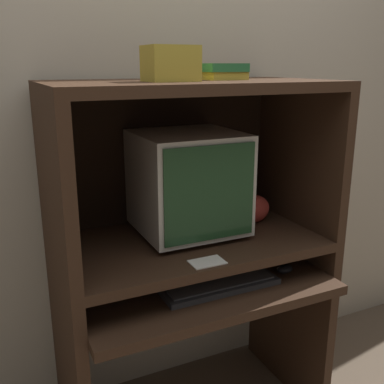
{
  "coord_description": "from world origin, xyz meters",
  "views": [
    {
      "loc": [
        -0.68,
        -1.17,
        1.45
      ],
      "look_at": [
        0.0,
        0.28,
        0.99
      ],
      "focal_mm": 42.0,
      "sensor_mm": 36.0,
      "label": 1
    }
  ],
  "objects_px": {
    "crt_monitor": "(188,182)",
    "book_stack": "(224,71)",
    "keyboard": "(218,283)",
    "mouse": "(285,269)",
    "storage_box": "(170,64)",
    "snack_bag": "(253,209)"
  },
  "relations": [
    {
      "from": "crt_monitor",
      "to": "book_stack",
      "type": "distance_m",
      "value": 0.43
    },
    {
      "from": "crt_monitor",
      "to": "keyboard",
      "type": "bearing_deg",
      "value": -84.41
    },
    {
      "from": "mouse",
      "to": "crt_monitor",
      "type": "bearing_deg",
      "value": 143.88
    },
    {
      "from": "storage_box",
      "to": "crt_monitor",
      "type": "bearing_deg",
      "value": 44.47
    },
    {
      "from": "book_stack",
      "to": "snack_bag",
      "type": "bearing_deg",
      "value": 15.93
    },
    {
      "from": "keyboard",
      "to": "book_stack",
      "type": "bearing_deg",
      "value": 58.14
    },
    {
      "from": "book_stack",
      "to": "crt_monitor",
      "type": "bearing_deg",
      "value": 155.23
    },
    {
      "from": "keyboard",
      "to": "mouse",
      "type": "relative_size",
      "value": 6.48
    },
    {
      "from": "crt_monitor",
      "to": "storage_box",
      "type": "xyz_separation_m",
      "value": [
        -0.11,
        -0.11,
        0.44
      ]
    },
    {
      "from": "keyboard",
      "to": "mouse",
      "type": "height_order",
      "value": "mouse"
    },
    {
      "from": "mouse",
      "to": "snack_bag",
      "type": "relative_size",
      "value": 0.47
    },
    {
      "from": "mouse",
      "to": "snack_bag",
      "type": "bearing_deg",
      "value": 92.35
    },
    {
      "from": "book_stack",
      "to": "mouse",
      "type": "bearing_deg",
      "value": -41.91
    },
    {
      "from": "mouse",
      "to": "book_stack",
      "type": "relative_size",
      "value": 0.45
    },
    {
      "from": "crt_monitor",
      "to": "book_stack",
      "type": "relative_size",
      "value": 2.65
    },
    {
      "from": "keyboard",
      "to": "book_stack",
      "type": "distance_m",
      "value": 0.76
    },
    {
      "from": "book_stack",
      "to": "storage_box",
      "type": "bearing_deg",
      "value": -166.22
    },
    {
      "from": "crt_monitor",
      "to": "book_stack",
      "type": "xyz_separation_m",
      "value": [
        0.12,
        -0.05,
        0.41
      ]
    },
    {
      "from": "keyboard",
      "to": "book_stack",
      "type": "xyz_separation_m",
      "value": [
        0.1,
        0.16,
        0.74
      ]
    },
    {
      "from": "keyboard",
      "to": "storage_box",
      "type": "xyz_separation_m",
      "value": [
        -0.13,
        0.1,
        0.77
      ]
    },
    {
      "from": "crt_monitor",
      "to": "storage_box",
      "type": "bearing_deg",
      "value": -135.53
    },
    {
      "from": "crt_monitor",
      "to": "keyboard",
      "type": "xyz_separation_m",
      "value": [
        0.02,
        -0.21,
        -0.33
      ]
    }
  ]
}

